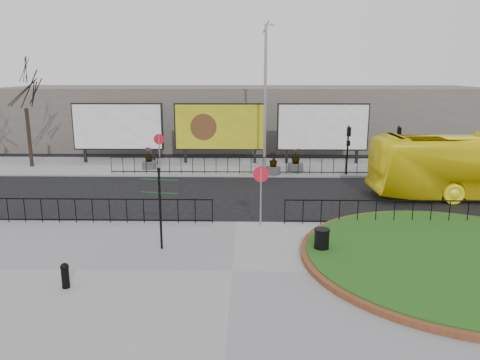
{
  "coord_description": "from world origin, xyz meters",
  "views": [
    {
      "loc": [
        0.52,
        -18.82,
        6.34
      ],
      "look_at": [
        0.1,
        2.25,
        1.41
      ],
      "focal_mm": 35.0,
      "sensor_mm": 36.0,
      "label": 1
    }
  ],
  "objects_px": {
    "billboard_mid": "(220,127)",
    "litter_bin": "(322,241)",
    "lamp_post": "(265,96)",
    "fingerpost_sign": "(160,200)",
    "planter_b": "(273,166)",
    "planter_c": "(296,163)",
    "planter_a": "(149,161)",
    "bollard": "(65,274)"
  },
  "relations": [
    {
      "from": "lamp_post",
      "to": "planter_c",
      "type": "bearing_deg",
      "value": -22.94
    },
    {
      "from": "billboard_mid",
      "to": "planter_a",
      "type": "height_order",
      "value": "billboard_mid"
    },
    {
      "from": "planter_a",
      "to": "planter_b",
      "type": "bearing_deg",
      "value": -10.22
    },
    {
      "from": "planter_c",
      "to": "planter_b",
      "type": "bearing_deg",
      "value": -151.62
    },
    {
      "from": "billboard_mid",
      "to": "planter_b",
      "type": "bearing_deg",
      "value": -45.58
    },
    {
      "from": "billboard_mid",
      "to": "litter_bin",
      "type": "relative_size",
      "value": 6.78
    },
    {
      "from": "bollard",
      "to": "planter_a",
      "type": "height_order",
      "value": "planter_a"
    },
    {
      "from": "billboard_mid",
      "to": "bollard",
      "type": "bearing_deg",
      "value": -99.88
    },
    {
      "from": "billboard_mid",
      "to": "fingerpost_sign",
      "type": "distance_m",
      "value": 16.14
    },
    {
      "from": "planter_a",
      "to": "fingerpost_sign",
      "type": "bearing_deg",
      "value": -76.37
    },
    {
      "from": "lamp_post",
      "to": "planter_a",
      "type": "height_order",
      "value": "lamp_post"
    },
    {
      "from": "litter_bin",
      "to": "planter_b",
      "type": "height_order",
      "value": "planter_b"
    },
    {
      "from": "fingerpost_sign",
      "to": "planter_b",
      "type": "bearing_deg",
      "value": 83.2
    },
    {
      "from": "billboard_mid",
      "to": "litter_bin",
      "type": "height_order",
      "value": "billboard_mid"
    },
    {
      "from": "litter_bin",
      "to": "planter_c",
      "type": "xyz_separation_m",
      "value": [
        0.4,
        13.68,
        0.07
      ]
    },
    {
      "from": "litter_bin",
      "to": "planter_b",
      "type": "xyz_separation_m",
      "value": [
        -1.04,
        12.9,
        0.03
      ]
    },
    {
      "from": "lamp_post",
      "to": "planter_b",
      "type": "bearing_deg",
      "value": -72.88
    },
    {
      "from": "billboard_mid",
      "to": "litter_bin",
      "type": "bearing_deg",
      "value": -74.58
    },
    {
      "from": "billboard_mid",
      "to": "planter_b",
      "type": "distance_m",
      "value": 5.38
    },
    {
      "from": "lamp_post",
      "to": "planter_c",
      "type": "distance_m",
      "value": 4.68
    },
    {
      "from": "billboard_mid",
      "to": "lamp_post",
      "type": "distance_m",
      "value": 4.23
    },
    {
      "from": "planter_a",
      "to": "litter_bin",
      "type": "bearing_deg",
      "value": -57.8
    },
    {
      "from": "billboard_mid",
      "to": "litter_bin",
      "type": "xyz_separation_m",
      "value": [
        4.54,
        -16.47,
        -2.02
      ]
    },
    {
      "from": "litter_bin",
      "to": "planter_c",
      "type": "relative_size",
      "value": 0.61
    },
    {
      "from": "billboard_mid",
      "to": "planter_a",
      "type": "distance_m",
      "value": 5.35
    },
    {
      "from": "planter_a",
      "to": "bollard",
      "type": "bearing_deg",
      "value": -86.19
    },
    {
      "from": "lamp_post",
      "to": "fingerpost_sign",
      "type": "relative_size",
      "value": 3.1
    },
    {
      "from": "bollard",
      "to": "litter_bin",
      "type": "bearing_deg",
      "value": 19.29
    },
    {
      "from": "lamp_post",
      "to": "fingerpost_sign",
      "type": "distance_m",
      "value": 14.98
    },
    {
      "from": "fingerpost_sign",
      "to": "planter_b",
      "type": "height_order",
      "value": "fingerpost_sign"
    },
    {
      "from": "bollard",
      "to": "planter_b",
      "type": "distance_m",
      "value": 17.09
    },
    {
      "from": "bollard",
      "to": "fingerpost_sign",
      "type": "bearing_deg",
      "value": 54.53
    },
    {
      "from": "billboard_mid",
      "to": "bollard",
      "type": "distance_m",
      "value": 19.63
    },
    {
      "from": "planter_a",
      "to": "planter_b",
      "type": "height_order",
      "value": "planter_a"
    },
    {
      "from": "lamp_post",
      "to": "bollard",
      "type": "bearing_deg",
      "value": -110.22
    },
    {
      "from": "lamp_post",
      "to": "planter_a",
      "type": "relative_size",
      "value": 6.53
    },
    {
      "from": "billboard_mid",
      "to": "fingerpost_sign",
      "type": "height_order",
      "value": "billboard_mid"
    },
    {
      "from": "litter_bin",
      "to": "planter_c",
      "type": "distance_m",
      "value": 13.69
    },
    {
      "from": "lamp_post",
      "to": "litter_bin",
      "type": "height_order",
      "value": "lamp_post"
    },
    {
      "from": "fingerpost_sign",
      "to": "planter_c",
      "type": "distance_m",
      "value": 14.66
    },
    {
      "from": "fingerpost_sign",
      "to": "bollard",
      "type": "xyz_separation_m",
      "value": [
        -2.24,
        -3.15,
        -1.37
      ]
    },
    {
      "from": "billboard_mid",
      "to": "planter_c",
      "type": "distance_m",
      "value": 6.0
    }
  ]
}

